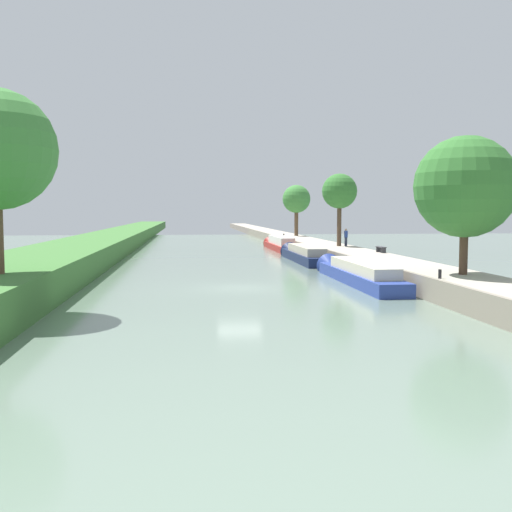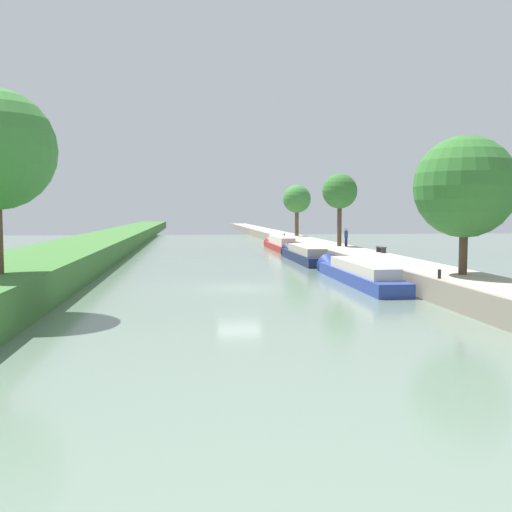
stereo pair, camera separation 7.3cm
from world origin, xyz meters
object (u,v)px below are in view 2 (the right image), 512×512
Objects in this scene: narrowboat_red at (280,244)px; person_walking at (346,237)px; mooring_bollard_far at (284,235)px; narrowboat_navy at (303,254)px; mooring_bollard_near at (439,274)px; narrowboat_blue at (356,273)px; park_bench at (381,248)px.

narrowboat_red is 13.58m from person_walking.
mooring_bollard_far is at bearing 76.72° from narrowboat_red.
person_walking is (4.68, 2.82, 1.42)m from narrowboat_navy.
narrowboat_red reaches higher than narrowboat_navy.
person_walking is 3.69× the size of mooring_bollard_near.
narrowboat_blue is 0.96× the size of narrowboat_red.
narrowboat_navy is 0.93× the size of narrowboat_red.
mooring_bollard_far is (0.00, 47.20, 0.00)m from mooring_bollard_near.
narrowboat_red is at bearing 102.52° from park_bench.
park_bench reaches higher than narrowboat_navy.
narrowboat_red is at bearing 89.84° from narrowboat_blue.
person_walking reaches higher than mooring_bollard_near.
narrowboat_red is at bearing 92.42° from mooring_bollard_near.
mooring_bollard_near is (1.97, -24.45, 0.77)m from narrowboat_navy.
narrowboat_red is (0.09, 31.74, 0.08)m from narrowboat_blue.
mooring_bollard_near is at bearing -77.88° from narrowboat_blue.
park_bench is (0.43, -9.00, -0.53)m from person_walking.
narrowboat_blue is 38.95m from mooring_bollard_far.
narrowboat_navy is at bearing 94.61° from mooring_bollard_near.
narrowboat_navy is 5.64m from person_walking.
narrowboat_blue is at bearing -116.30° from park_bench.
mooring_bollard_near is at bearing -90.00° from mooring_bollard_far.
mooring_bollard_far is (-2.71, 19.93, -0.65)m from person_walking.
park_bench is (4.92, 9.96, 0.91)m from narrowboat_blue.
person_walking reaches higher than narrowboat_red.
mooring_bollard_near is at bearing -87.58° from narrowboat_red.
narrowboat_navy is 22.85m from mooring_bollard_far.
mooring_bollard_far is at bearing 85.05° from narrowboat_navy.
person_walking is at bearing 76.67° from narrowboat_blue.
mooring_bollard_far reaches higher than narrowboat_blue.
narrowboat_blue is at bearing -92.62° from mooring_bollard_far.
park_bench is (3.14, -28.93, 0.12)m from mooring_bollard_far.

